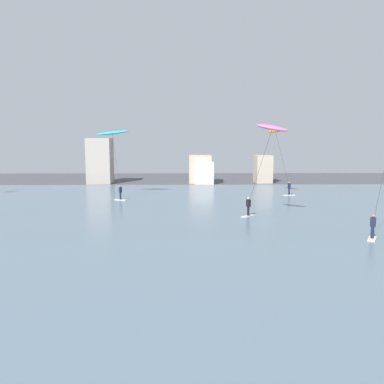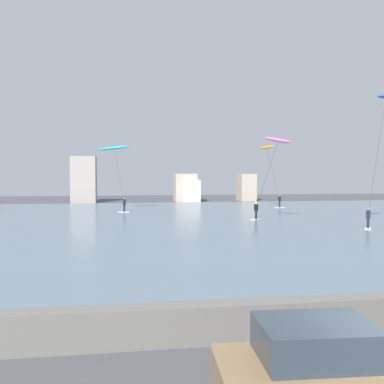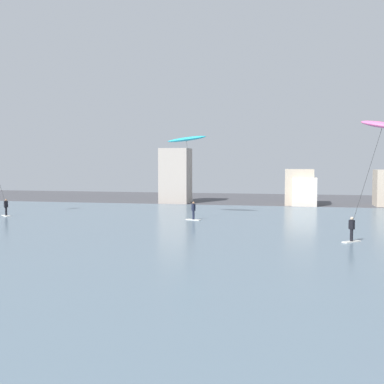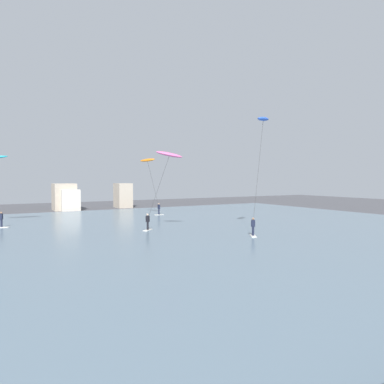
# 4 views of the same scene
# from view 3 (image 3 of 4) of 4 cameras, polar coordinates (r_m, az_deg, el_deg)

# --- Properties ---
(water_bay) EXTENTS (84.00, 52.00, 0.10)m
(water_bay) POSITION_cam_3_polar(r_m,az_deg,el_deg) (31.61, 5.48, -5.99)
(water_bay) COLOR slate
(water_bay) RESTS_ON ground
(far_shore_buildings) EXTENTS (28.95, 5.09, 7.06)m
(far_shore_buildings) POSITION_cam_3_polar(r_m,az_deg,el_deg) (60.47, 8.20, 1.10)
(far_shore_buildings) COLOR #A89E93
(far_shore_buildings) RESTS_ON ground
(kitesurfer_pink) EXTENTS (3.36, 3.62, 7.87)m
(kitesurfer_pink) POSITION_cam_3_polar(r_m,az_deg,el_deg) (30.95, 21.25, 5.65)
(kitesurfer_pink) COLOR silver
(kitesurfer_pink) RESTS_ON water_bay
(kitesurfer_cyan) EXTENTS (4.19, 3.87, 7.80)m
(kitesurfer_cyan) POSITION_cam_3_polar(r_m,az_deg,el_deg) (45.04, -0.61, 5.81)
(kitesurfer_cyan) COLOR silver
(kitesurfer_cyan) RESTS_ON water_bay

